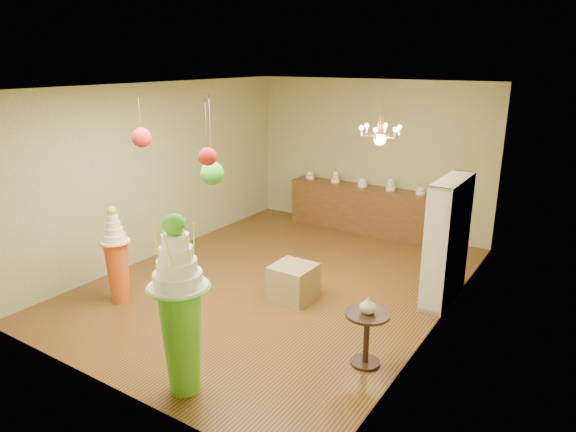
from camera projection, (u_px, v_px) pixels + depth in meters
The scene contains 17 objects.
floor at pixel (280, 281), 8.12m from camera, with size 6.50×6.50×0.00m, color brown.
ceiling at pixel (279, 86), 7.23m from camera, with size 6.50×6.50×0.00m, color silver.
wall_back at pixel (369, 156), 10.29m from camera, with size 5.00×0.04×3.00m, color tan.
wall_front at pixel (97, 257), 5.07m from camera, with size 5.00×0.04×3.00m, color tan.
wall_left at pixel (161, 170), 8.97m from camera, with size 0.04×6.50×3.00m, color tan.
wall_right at pixel (446, 216), 6.38m from camera, with size 0.04×6.50×3.00m, color tan.
pedestal_green at pixel (181, 318), 5.22m from camera, with size 0.80×0.80×1.96m.
pedestal_orange at pixel (117, 264), 7.29m from camera, with size 0.54×0.54×1.44m.
burlap_riser at pixel (293, 282), 7.45m from camera, with size 0.58×0.58×0.53m, color #957E51.
sideboard at pixel (361, 208), 10.36m from camera, with size 3.04×0.54×1.16m.
shelving_unit at pixel (447, 240), 7.28m from camera, with size 0.33×1.20×1.80m.
round_table at pixel (367, 331), 5.81m from camera, with size 0.63×0.63×0.66m.
vase at pixel (368, 305), 5.71m from camera, with size 0.18×0.18×0.19m, color beige.
pom_red_left at pixel (142, 137), 6.05m from camera, with size 0.23×0.23×0.63m.
pom_green_mid at pixel (212, 173), 6.02m from camera, with size 0.28×0.28×1.05m.
pom_red_right at pixel (208, 157), 5.31m from camera, with size 0.19×0.19×0.69m.
chandelier at pixel (380, 136), 7.45m from camera, with size 0.83×0.83×0.85m.
Camera 1 is at (4.15, -6.19, 3.39)m, focal length 32.00 mm.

